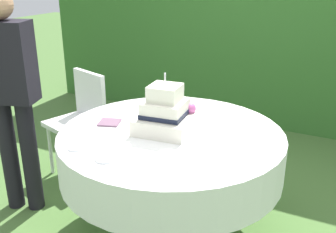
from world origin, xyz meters
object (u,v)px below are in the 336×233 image
(wedding_cake, at_px, (165,114))
(garden_chair, at_px, (81,114))
(serving_plate_near, at_px, (77,147))
(serving_plate_far, at_px, (105,159))
(cake_table, at_px, (171,151))
(napkin_stack, at_px, (110,122))
(standing_person, at_px, (10,90))

(wedding_cake, height_order, garden_chair, wedding_cake)
(serving_plate_near, height_order, serving_plate_far, same)
(serving_plate_near, xyz_separation_m, serving_plate_far, (0.23, -0.05, 0.00))
(wedding_cake, bearing_deg, cake_table, 2.52)
(wedding_cake, relative_size, napkin_stack, 2.78)
(serving_plate_near, xyz_separation_m, garden_chair, (-0.71, 0.91, -0.22))
(cake_table, relative_size, garden_chair, 1.59)
(garden_chair, bearing_deg, napkin_stack, -37.64)
(garden_chair, height_order, standing_person, standing_person)
(garden_chair, relative_size, standing_person, 0.56)
(standing_person, bearing_deg, wedding_cake, 11.06)
(napkin_stack, bearing_deg, serving_plate_near, -82.28)
(wedding_cake, xyz_separation_m, serving_plate_near, (-0.33, -0.45, -0.11))
(serving_plate_near, relative_size, serving_plate_far, 1.04)
(wedding_cake, distance_m, standing_person, 1.11)
(wedding_cake, relative_size, serving_plate_near, 3.49)
(standing_person, bearing_deg, garden_chair, 86.08)
(serving_plate_far, height_order, garden_chair, garden_chair)
(wedding_cake, height_order, standing_person, standing_person)
(napkin_stack, bearing_deg, wedding_cake, 7.77)
(cake_table, xyz_separation_m, wedding_cake, (-0.04, -0.00, 0.25))
(serving_plate_far, bearing_deg, wedding_cake, 78.19)
(cake_table, relative_size, standing_person, 0.89)
(napkin_stack, relative_size, garden_chair, 0.15)
(garden_chair, xyz_separation_m, standing_person, (-0.05, -0.67, 0.39))
(wedding_cake, relative_size, standing_person, 0.23)
(standing_person, bearing_deg, serving_plate_far, -16.33)
(cake_table, xyz_separation_m, serving_plate_near, (-0.37, -0.46, 0.14))
(cake_table, distance_m, garden_chair, 1.18)
(wedding_cake, distance_m, serving_plate_near, 0.57)
(wedding_cake, bearing_deg, standing_person, -168.94)
(cake_table, xyz_separation_m, standing_person, (-1.13, -0.22, 0.31))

